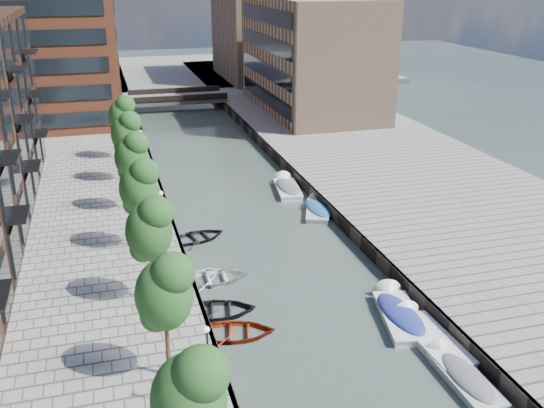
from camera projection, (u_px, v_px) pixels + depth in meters
name	position (u px, v px, depth m)	size (l,w,h in m)	color
water	(224.00, 179.00, 55.82)	(300.00, 300.00, 0.00)	#38473F
quay_right	(383.00, 160.00, 59.74)	(20.00, 140.00, 1.00)	gray
quay_wall_left	(157.00, 180.00, 54.08)	(0.25, 140.00, 1.00)	#332823
quay_wall_right	(287.00, 168.00, 57.20)	(0.25, 140.00, 1.00)	#332823
far_closure	(157.00, 73.00, 109.43)	(80.00, 40.00, 1.00)	gray
tan_block_near	(311.00, 54.00, 76.75)	(12.00, 25.00, 14.00)	tan
tan_block_far	(259.00, 28.00, 99.70)	(12.00, 20.00, 16.00)	tan
bridge	(177.00, 98.00, 84.01)	(13.00, 6.00, 1.30)	gray
tree_0	(188.00, 394.00, 19.45)	(2.50, 2.50, 5.95)	#382619
tree_1	(164.00, 290.00, 25.73)	(2.50, 2.50, 5.95)	#382619
tree_2	(149.00, 227.00, 32.00)	(2.50, 2.50, 5.95)	#382619
tree_3	(139.00, 185.00, 38.28)	(2.50, 2.50, 5.95)	#382619
tree_4	(131.00, 155.00, 44.55)	(2.50, 2.50, 5.95)	#382619
tree_5	(126.00, 132.00, 50.83)	(2.50, 2.50, 5.95)	#382619
tree_6	(121.00, 114.00, 57.11)	(2.50, 2.50, 5.95)	#382619
lamp_0	(208.00, 361.00, 24.02)	(0.24, 0.24, 4.12)	black
lamp_1	(163.00, 215.00, 38.36)	(0.24, 0.24, 4.12)	black
lamp_2	(142.00, 148.00, 52.71)	(0.24, 0.24, 4.12)	black
sloop_1	(217.00, 314.00, 33.93)	(3.20, 4.47, 0.93)	black
sloop_2	(235.00, 336.00, 31.93)	(3.08, 4.31, 0.89)	maroon
sloop_3	(213.00, 282.00, 37.48)	(3.27, 4.58, 0.95)	white
sloop_4	(198.00, 240.00, 43.28)	(2.96, 4.15, 0.86)	black
motorboat_0	(398.00, 313.00, 33.62)	(3.01, 5.83, 1.85)	white
motorboat_1	(461.00, 376.00, 28.48)	(1.70, 4.78, 1.59)	silver
motorboat_2	(426.00, 336.00, 31.72)	(2.04, 5.49, 1.81)	white
motorboat_3	(317.00, 209.00, 48.28)	(3.34, 5.25, 1.66)	silver
motorboat_4	(287.00, 188.00, 52.94)	(2.60, 5.61, 1.80)	white
car	(268.00, 99.00, 81.52)	(1.67, 4.14, 1.41)	silver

